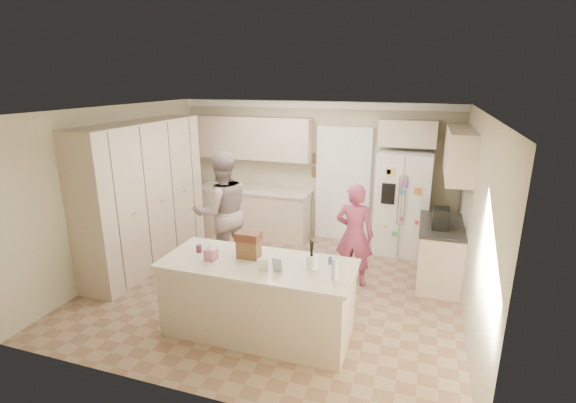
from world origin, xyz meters
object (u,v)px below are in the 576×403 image
(refrigerator, at_px, (402,203))
(coffee_maker, at_px, (441,218))
(utensil_crock, at_px, (312,262))
(teen_boy, at_px, (222,212))
(island_base, at_px, (258,299))
(teen_girl, at_px, (354,235))
(tissue_box, at_px, (211,254))
(dollhouse_body, at_px, (249,249))

(refrigerator, height_order, coffee_maker, refrigerator)
(coffee_maker, distance_m, utensil_crock, 2.32)
(coffee_maker, height_order, teen_boy, teen_boy)
(coffee_maker, xyz_separation_m, island_base, (-2.05, -1.90, -0.63))
(refrigerator, height_order, teen_girl, refrigerator)
(coffee_maker, xyz_separation_m, teen_girl, (-1.18, -0.27, -0.29))
(island_base, relative_size, teen_girl, 1.42)
(refrigerator, distance_m, teen_girl, 1.58)
(coffee_maker, relative_size, tissue_box, 2.14)
(refrigerator, height_order, island_base, refrigerator)
(teen_boy, distance_m, teen_girl, 2.10)
(tissue_box, distance_m, teen_boy, 1.74)
(teen_girl, bearing_deg, tissue_box, 51.60)
(tissue_box, bearing_deg, coffee_maker, 37.57)
(teen_boy, relative_size, teen_girl, 1.24)
(coffee_maker, bearing_deg, refrigerator, 116.53)
(tissue_box, bearing_deg, utensil_crock, 7.13)
(island_base, xyz_separation_m, dollhouse_body, (-0.15, 0.10, 0.60))
(teen_boy, height_order, teen_girl, teen_boy)
(island_base, xyz_separation_m, teen_girl, (0.87, 1.63, 0.34))
(utensil_crock, height_order, teen_girl, teen_girl)
(refrigerator, bearing_deg, coffee_maker, -62.76)
(refrigerator, xyz_separation_m, utensil_crock, (-0.81, -3.04, 0.10))
(island_base, distance_m, utensil_crock, 0.86)
(coffee_maker, distance_m, island_base, 2.87)
(refrigerator, height_order, tissue_box, refrigerator)
(dollhouse_body, bearing_deg, island_base, -33.69)
(teen_boy, bearing_deg, refrigerator, 168.75)
(coffee_maker, relative_size, teen_boy, 0.16)
(refrigerator, relative_size, tissue_box, 12.86)
(coffee_maker, distance_m, teen_boy, 3.29)
(refrigerator, height_order, teen_boy, teen_boy)
(tissue_box, xyz_separation_m, teen_boy, (-0.67, 1.61, -0.03))
(island_base, distance_m, tissue_box, 0.79)
(refrigerator, distance_m, tissue_box, 3.77)
(refrigerator, height_order, utensil_crock, refrigerator)
(refrigerator, relative_size, utensil_crock, 12.00)
(coffee_maker, distance_m, teen_girl, 1.24)
(island_base, relative_size, utensil_crock, 14.67)
(utensil_crock, height_order, tissue_box, utensil_crock)
(teen_girl, bearing_deg, dollhouse_body, 57.27)
(tissue_box, xyz_separation_m, teen_girl, (1.42, 1.73, -0.22))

